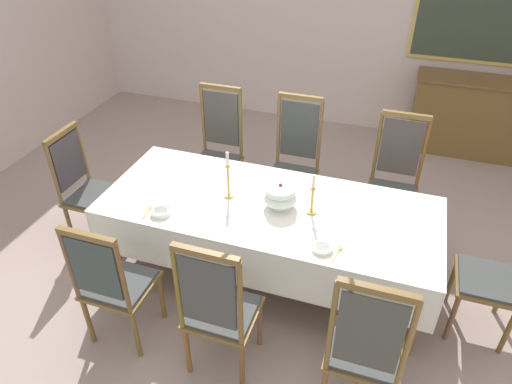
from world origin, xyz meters
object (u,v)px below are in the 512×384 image
chair_south_a (113,282)px  chair_head_east (502,273)px  chair_head_west (86,187)px  chair_south_b (218,308)px  chair_south_c (366,347)px  soup_tureen (280,196)px  chair_north_b (294,161)px  chair_north_c (394,180)px  bowl_near_right (322,248)px  spoon_secondary (339,250)px  candlestick_west (228,179)px  candlestick_east (312,198)px  bowl_near_left (161,212)px  spoon_primary (150,209)px  dining_table (269,212)px  chair_north_a (218,149)px  sideboard (475,117)px

chair_south_a → chair_head_east: (2.46, 0.91, 0.01)m
chair_head_west → chair_south_b: bearing=60.5°
chair_south_c → soup_tureen: size_ratio=4.69×
chair_north_b → chair_north_c: bearing=179.9°
bowl_near_right → spoon_secondary: 0.11m
candlestick_west → candlestick_east: size_ratio=1.19×
soup_tureen → spoon_secondary: (0.50, -0.35, -0.09)m
chair_south_c → candlestick_west: 1.54m
chair_north_b → candlestick_west: (-0.28, -0.92, 0.31)m
chair_head_east → chair_north_c: bearing=40.9°
chair_north_b → bowl_near_left: size_ratio=8.11×
candlestick_east → spoon_primary: size_ratio=1.84×
chair_south_a → spoon_primary: chair_south_a is taller
chair_south_a → spoon_secondary: (1.39, 0.57, 0.20)m
candlestick_west → chair_south_b: bearing=-72.8°
dining_table → chair_north_b: (-0.04, 0.92, -0.08)m
chair_south_a → bowl_near_left: (0.09, 0.55, 0.22)m
chair_north_c → spoon_secondary: chair_north_c is taller
chair_north_a → candlestick_west: (0.48, -0.92, 0.32)m
spoon_primary → spoon_secondary: same height
soup_tureen → chair_head_east: bearing=0.0°
soup_tureen → bowl_near_left: soup_tureen is taller
spoon_secondary → soup_tureen: bearing=155.4°
chair_south_b → candlestick_east: size_ratio=3.50×
chair_north_a → bowl_near_right: (1.29, -1.29, 0.17)m
dining_table → spoon_secondary: (0.59, -0.35, 0.08)m
bowl_near_left → sideboard: 3.95m
bowl_near_right → spoon_primary: size_ratio=0.80×
bowl_near_right → spoon_secondary: bowl_near_right is taller
spoon_primary → chair_north_c: bearing=31.8°
chair_north_a → chair_head_west: size_ratio=1.12×
chair_south_c → spoon_primary: (-1.68, 0.58, 0.17)m
chair_north_b → sideboard: (1.67, 1.87, -0.14)m
dining_table → spoon_secondary: bearing=-30.5°
chair_north_b → chair_north_c: chair_north_b is taller
chair_north_b → chair_south_c: 2.05m
spoon_primary → spoon_secondary: 1.41m
chair_north_a → candlestick_west: bearing=117.5°
bowl_near_right → sideboard: 3.38m
chair_north_b → sideboard: chair_north_b is taller
chair_south_a → chair_south_b: bearing=-0.4°
chair_south_c → spoon_secondary: size_ratio=6.66×
chair_head_west → sideboard: (3.29, 2.79, -0.09)m
chair_head_east → bowl_near_right: (-1.18, -0.37, 0.21)m
soup_tureen → candlestick_east: 0.24m
bowl_near_right → chair_south_b: bearing=-133.9°
chair_north_a → chair_head_east: bearing=159.5°
chair_north_a → chair_south_b: 1.99m
candlestick_east → spoon_primary: (-1.14, -0.34, -0.12)m
chair_north_c → sideboard: bearing=-112.4°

